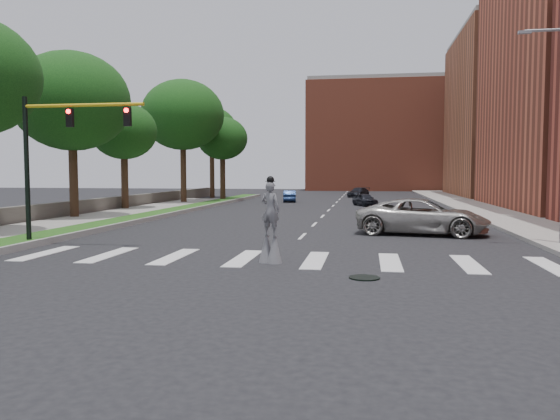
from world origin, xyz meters
name	(u,v)px	position (x,y,z in m)	size (l,w,h in m)	color
ground_plane	(274,264)	(0.00, 0.00, 0.00)	(160.00, 160.00, 0.00)	black
grass_median	(165,213)	(-11.50, 20.00, 0.12)	(2.00, 60.00, 0.25)	#1E4C15
median_curb	(179,213)	(-10.45, 20.00, 0.14)	(0.20, 60.00, 0.28)	gray
sidewalk_left	(49,226)	(-14.50, 10.00, 0.09)	(4.00, 60.00, 0.18)	gray
sidewalk_right	(494,212)	(12.50, 25.00, 0.09)	(5.00, 90.00, 0.18)	gray
stone_wall	(107,204)	(-17.00, 22.00, 0.55)	(0.50, 56.00, 1.10)	#524D46
manhole	(364,278)	(3.00, -2.00, 0.02)	(0.90, 0.90, 0.04)	black
building_far	(523,116)	(22.00, 54.00, 10.00)	(16.00, 22.00, 20.00)	#AD6040
building_backdrop	(385,137)	(6.00, 78.00, 9.00)	(26.00, 14.00, 18.00)	#B15037
traffic_signal	(53,146)	(-9.78, 3.00, 4.15)	(5.30, 0.23, 6.20)	black
stilt_performer	(270,228)	(-0.18, 0.26, 1.20)	(0.82, 0.66, 2.95)	#311F13
suv_crossing	(423,217)	(5.77, 9.76, 0.89)	(2.95, 6.40, 1.78)	#ABA8A1
car_near	(365,200)	(2.87, 32.22, 0.58)	(1.37, 3.41, 1.16)	black
car_mid	(290,196)	(-4.84, 37.83, 0.59)	(1.26, 3.60, 1.19)	navy
car_far	(358,192)	(2.00, 49.61, 0.59)	(1.66, 4.08, 1.18)	black
tree_2	(72,102)	(-15.86, 15.13, 7.62)	(7.49, 7.49, 10.83)	#311F13
tree_3	(124,132)	(-16.20, 23.45, 6.29)	(5.28, 5.28, 8.59)	#311F13
tree_4	(183,115)	(-14.64, 33.15, 8.57)	(7.98, 7.98, 11.98)	#311F13
tree_5	(212,129)	(-15.28, 45.32, 8.21)	(5.86, 5.86, 10.76)	#311F13
tree_6	(222,139)	(-12.13, 38.48, 6.59)	(5.32, 5.32, 8.90)	#311F13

